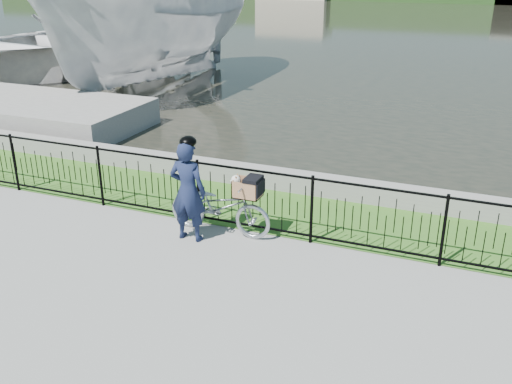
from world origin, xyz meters
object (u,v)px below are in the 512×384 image
at_px(cyclist, 188,190).
at_px(boat_far, 63,43).
at_px(boat_near, 154,21).
at_px(bicycle_rig, 221,206).

relative_size(cyclist, boat_far, 0.15).
xyz_separation_m(boat_near, boat_far, (-5.25, 1.51, -1.20)).
xyz_separation_m(bicycle_rig, boat_far, (-12.16, 11.00, 0.61)).
bearing_deg(cyclist, bicycle_rig, 46.22).
xyz_separation_m(cyclist, boat_near, (-6.53, 9.88, 1.44)).
relative_size(bicycle_rig, boat_far, 0.15).
relative_size(bicycle_rig, cyclist, 1.03).
bearing_deg(bicycle_rig, boat_near, 126.06).
bearing_deg(bicycle_rig, boat_far, 137.87).
height_order(bicycle_rig, cyclist, cyclist).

